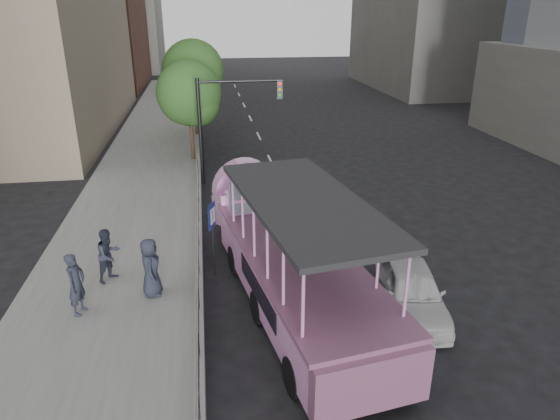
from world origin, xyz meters
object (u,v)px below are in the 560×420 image
object	(u,v)px
pedestrian_near	(76,284)
street_tree_far	(195,73)
pedestrian_far	(151,267)
duck_boat	(286,253)
street_tree_near	(191,96)
car	(411,289)
pedestrian_mid	(109,255)
traffic_signal	(224,113)
parking_sign	(213,231)

from	to	relation	value
pedestrian_near	street_tree_far	distance (m)	21.51
pedestrian_near	pedestrian_far	world-z (taller)	pedestrian_near
duck_boat	street_tree_near	size ratio (longest dim) A/B	1.98
car	street_tree_near	bearing A→B (deg)	121.32
pedestrian_mid	car	bearing A→B (deg)	-68.18
pedestrian_near	street_tree_near	distance (m)	15.56
car	pedestrian_far	distance (m)	7.60
pedestrian_far	traffic_signal	xyz separation A→B (m)	(2.77, 10.90, 2.30)
pedestrian_mid	pedestrian_far	size ratio (longest dim) A/B	0.95
traffic_signal	street_tree_near	size ratio (longest dim) A/B	0.91
pedestrian_near	street_tree_far	xyz separation A→B (m)	(3.30, 21.03, 3.09)
street_tree_near	street_tree_far	size ratio (longest dim) A/B	0.89
street_tree_near	car	bearing A→B (deg)	-68.54
pedestrian_far	parking_sign	world-z (taller)	parking_sign
pedestrian_near	street_tree_near	world-z (taller)	street_tree_near
pedestrian_mid	street_tree_far	xyz separation A→B (m)	(2.74, 19.24, 3.15)
street_tree_near	parking_sign	bearing A→B (deg)	-86.95
car	pedestrian_far	world-z (taller)	pedestrian_far
pedestrian_near	pedestrian_far	bearing A→B (deg)	-52.73
traffic_signal	street_tree_near	distance (m)	3.80
traffic_signal	street_tree_far	world-z (taller)	street_tree_far
pedestrian_near	street_tree_far	bearing A→B (deg)	8.51
traffic_signal	street_tree_near	xyz separation A→B (m)	(-1.60, 3.43, 0.32)
pedestrian_far	street_tree_near	size ratio (longest dim) A/B	0.31
duck_boat	parking_sign	size ratio (longest dim) A/B	4.44
parking_sign	duck_boat	bearing A→B (deg)	-33.82
pedestrian_far	street_tree_near	distance (m)	14.62
duck_boat	street_tree_near	xyz separation A→B (m)	(-2.83, 14.36, 2.46)
traffic_signal	street_tree_far	bearing A→B (deg)	98.43
pedestrian_far	street_tree_near	bearing A→B (deg)	-7.24
pedestrian_mid	street_tree_near	world-z (taller)	street_tree_near
pedestrian_far	street_tree_near	xyz separation A→B (m)	(1.17, 14.33, 2.62)
pedestrian_mid	pedestrian_far	world-z (taller)	pedestrian_far
pedestrian_mid	parking_sign	distance (m)	3.27
duck_boat	street_tree_far	world-z (taller)	street_tree_far
pedestrian_mid	street_tree_far	size ratio (longest dim) A/B	0.27
parking_sign	street_tree_far	size ratio (longest dim) A/B	0.39
street_tree_near	street_tree_far	bearing A→B (deg)	88.09
duck_boat	pedestrian_near	world-z (taller)	duck_boat
duck_boat	traffic_signal	xyz separation A→B (m)	(-1.23, 10.93, 2.14)
pedestrian_near	pedestrian_far	size ratio (longest dim) A/B	1.02
car	duck_boat	bearing A→B (deg)	165.76
parking_sign	street_tree_far	world-z (taller)	street_tree_far
street_tree_far	traffic_signal	bearing A→B (deg)	-81.57
street_tree_near	duck_boat	bearing A→B (deg)	-78.85
parking_sign	pedestrian_mid	bearing A→B (deg)	-174.50
duck_boat	car	bearing A→B (deg)	-24.10
car	pedestrian_near	size ratio (longest dim) A/B	2.25
pedestrian_mid	traffic_signal	bearing A→B (deg)	15.78
pedestrian_near	traffic_signal	bearing A→B (deg)	-4.62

